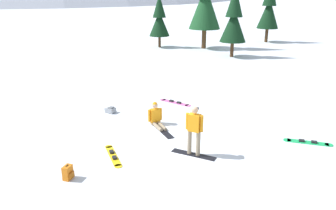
{
  "coord_description": "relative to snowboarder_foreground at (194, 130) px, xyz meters",
  "views": [
    {
      "loc": [
        -2.27,
        -11.05,
        5.53
      ],
      "look_at": [
        -0.06,
        1.76,
        1.0
      ],
      "focal_mm": 36.44,
      "sensor_mm": 36.0,
      "label": 1
    }
  ],
  "objects": [
    {
      "name": "backpack_orange",
      "position": [
        -4.12,
        -0.88,
        -0.73
      ],
      "size": [
        0.36,
        0.38,
        0.47
      ],
      "color": "orange",
      "rests_on": "ground_plane"
    },
    {
      "name": "pine_tree_broad",
      "position": [
        13.58,
        23.44,
        2.56
      ],
      "size": [
        2.19,
        2.19,
        6.45
      ],
      "color": "#472D19",
      "rests_on": "ground_plane"
    },
    {
      "name": "backpack_grey",
      "position": [
        -2.79,
        4.75,
        -0.82
      ],
      "size": [
        0.55,
        0.54,
        0.29
      ],
      "color": "gray",
      "rests_on": "ground_plane"
    },
    {
      "name": "snowboarder_midground",
      "position": [
        -0.89,
        2.86,
        -0.6
      ],
      "size": [
        0.86,
        1.81,
        0.99
      ],
      "color": "gray",
      "rests_on": "ground_plane"
    },
    {
      "name": "loose_snowboard_far_spare",
      "position": [
        0.43,
        5.61,
        -0.93
      ],
      "size": [
        1.47,
        1.5,
        0.09
      ],
      "color": "pink",
      "rests_on": "ground_plane"
    },
    {
      "name": "loose_snowboard_near_right",
      "position": [
        -2.76,
        0.37,
        -0.93
      ],
      "size": [
        0.6,
        1.8,
        0.09
      ],
      "color": "yellow",
      "rests_on": "ground_plane"
    },
    {
      "name": "ground_plane",
      "position": [
        -0.41,
        0.75,
        -0.95
      ],
      "size": [
        800.0,
        800.0,
        0.0
      ],
      "primitive_type": "plane",
      "color": "silver"
    },
    {
      "name": "snowboarder_foreground",
      "position": [
        0.0,
        0.0,
        0.0
      ],
      "size": [
        1.45,
        1.16,
        1.79
      ],
      "color": "black",
      "rests_on": "ground_plane"
    },
    {
      "name": "pine_tree_tall",
      "position": [
        2.08,
        22.12,
        1.72
      ],
      "size": [
        1.92,
        1.92,
        4.9
      ],
      "color": "#472D19",
      "rests_on": "ground_plane"
    },
    {
      "name": "loose_snowboard_near_left",
      "position": [
        4.45,
        0.22,
        -0.93
      ],
      "size": [
        1.7,
        1.04,
        0.09
      ],
      "color": "#19B259",
      "rests_on": "ground_plane"
    },
    {
      "name": "pine_tree_short",
      "position": [
        7.29,
        16.45,
        2.14
      ],
      "size": [
        2.12,
        2.12,
        5.67
      ],
      "color": "#472D19",
      "rests_on": "ground_plane"
    }
  ]
}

